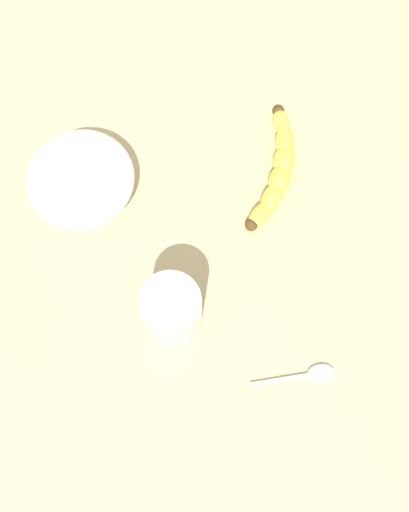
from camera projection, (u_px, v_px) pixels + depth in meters
wooden_tabletop at (210, 210)px, 89.59cm from camera, size 120.00×120.00×3.00cm
banana at (277, 169)px, 88.15cm from camera, size 19.77×6.99×3.08cm
smoothie_glass at (172, 310)px, 78.84cm from camera, size 7.68×7.68×10.30cm
ceramic_bowl at (82, 182)px, 86.62cm from camera, size 15.14×15.14×4.04cm
teaspoon at (316, 374)px, 80.99cm from camera, size 7.31×10.19×0.80cm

